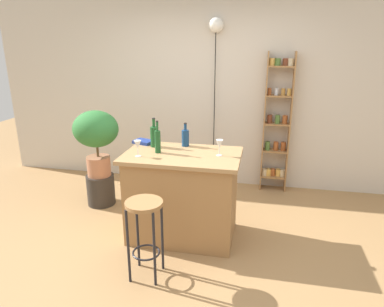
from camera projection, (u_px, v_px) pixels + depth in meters
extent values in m
plane|color=#A37A4C|center=(176.00, 250.00, 3.59)|extent=(12.00, 12.00, 0.00)
cube|color=beige|center=(209.00, 88.00, 4.98)|extent=(6.40, 0.10, 2.80)
cube|color=#9E7042|center=(183.00, 197.00, 3.73)|extent=(1.10, 0.69, 0.90)
cube|color=#A87F51|center=(182.00, 156.00, 3.59)|extent=(1.19, 0.75, 0.04)
cylinder|color=black|center=(128.00, 247.00, 3.01)|extent=(0.02, 0.02, 0.70)
cylinder|color=black|center=(154.00, 250.00, 2.97)|extent=(0.02, 0.02, 0.70)
cylinder|color=black|center=(138.00, 233.00, 3.23)|extent=(0.02, 0.02, 0.70)
cylinder|color=black|center=(162.00, 236.00, 3.19)|extent=(0.02, 0.02, 0.70)
torus|color=black|center=(146.00, 252.00, 3.13)|extent=(0.25, 0.25, 0.02)
cylinder|color=#9E7042|center=(144.00, 204.00, 2.99)|extent=(0.33, 0.33, 0.03)
cube|color=#9E7042|center=(264.00, 123.00, 4.81)|extent=(0.02, 0.17, 1.92)
cube|color=#9E7042|center=(290.00, 125.00, 4.74)|extent=(0.02, 0.17, 1.92)
cube|color=#9E7042|center=(273.00, 176.00, 5.01)|extent=(0.33, 0.17, 0.02)
cylinder|color=beige|center=(264.00, 172.00, 5.01)|extent=(0.08, 0.08, 0.10)
cylinder|color=gold|center=(268.00, 172.00, 5.00)|extent=(0.08, 0.08, 0.10)
cylinder|color=#994C23|center=(273.00, 172.00, 5.01)|extent=(0.08, 0.08, 0.10)
cylinder|color=gold|center=(278.00, 172.00, 4.99)|extent=(0.08, 0.08, 0.10)
cylinder|color=beige|center=(282.00, 173.00, 4.97)|extent=(0.08, 0.08, 0.10)
cube|color=#9E7042|center=(275.00, 151.00, 4.89)|extent=(0.33, 0.17, 0.02)
cylinder|color=#4C7033|center=(267.00, 146.00, 4.89)|extent=(0.07, 0.07, 0.12)
cylinder|color=#994C23|center=(276.00, 146.00, 4.87)|extent=(0.07, 0.07, 0.12)
cylinder|color=#994C23|center=(283.00, 146.00, 4.86)|extent=(0.07, 0.07, 0.12)
cube|color=#9E7042|center=(277.00, 124.00, 4.78)|extent=(0.33, 0.17, 0.02)
cylinder|color=brown|center=(270.00, 119.00, 4.77)|extent=(0.07, 0.07, 0.12)
cylinder|color=#4C7033|center=(278.00, 119.00, 4.75)|extent=(0.07, 0.07, 0.12)
cylinder|color=#994C23|center=(285.00, 120.00, 4.73)|extent=(0.07, 0.07, 0.12)
cube|color=#9E7042|center=(279.00, 96.00, 4.66)|extent=(0.33, 0.17, 0.02)
cylinder|color=#994C23|center=(270.00, 91.00, 4.67)|extent=(0.05, 0.05, 0.09)
cylinder|color=silver|center=(276.00, 92.00, 4.64)|extent=(0.05, 0.05, 0.09)
cylinder|color=#AD7A38|center=(283.00, 92.00, 4.63)|extent=(0.05, 0.05, 0.09)
cylinder|color=gold|center=(289.00, 92.00, 4.62)|extent=(0.05, 0.05, 0.09)
cube|color=#9E7042|center=(281.00, 66.00, 4.54)|extent=(0.33, 0.17, 0.02)
cylinder|color=gold|center=(272.00, 62.00, 4.55)|extent=(0.08, 0.08, 0.09)
cylinder|color=#4C7033|center=(278.00, 62.00, 4.54)|extent=(0.08, 0.08, 0.09)
cylinder|color=brown|center=(286.00, 62.00, 4.52)|extent=(0.08, 0.08, 0.09)
cylinder|color=beige|center=(291.00, 62.00, 4.49)|extent=(0.08, 0.08, 0.09)
cylinder|color=#2D2823|center=(101.00, 189.00, 4.55)|extent=(0.36, 0.36, 0.40)
cylinder|color=#A86B4C|center=(99.00, 166.00, 4.45)|extent=(0.29, 0.29, 0.25)
cylinder|color=brown|center=(97.00, 150.00, 4.39)|extent=(0.03, 0.03, 0.16)
ellipsoid|color=#2D7033|center=(96.00, 129.00, 4.30)|extent=(0.57, 0.51, 0.45)
cylinder|color=#194C23|center=(158.00, 142.00, 3.58)|extent=(0.06, 0.06, 0.23)
cylinder|color=#194C23|center=(157.00, 126.00, 3.53)|extent=(0.02, 0.02, 0.09)
cylinder|color=black|center=(157.00, 121.00, 3.51)|extent=(0.03, 0.03, 0.01)
cylinder|color=navy|center=(185.00, 138.00, 3.82)|extent=(0.08, 0.08, 0.18)
cylinder|color=navy|center=(185.00, 127.00, 3.78)|extent=(0.03, 0.03, 0.07)
cylinder|color=black|center=(185.00, 123.00, 3.77)|extent=(0.03, 0.03, 0.01)
cylinder|color=#194C23|center=(154.00, 137.00, 3.79)|extent=(0.08, 0.08, 0.22)
cylinder|color=#194C23|center=(154.00, 123.00, 3.74)|extent=(0.03, 0.03, 0.09)
cylinder|color=black|center=(154.00, 119.00, 3.72)|extent=(0.03, 0.03, 0.01)
cylinder|color=silver|center=(138.00, 156.00, 3.50)|extent=(0.06, 0.06, 0.00)
cylinder|color=silver|center=(138.00, 152.00, 3.49)|extent=(0.01, 0.01, 0.08)
cone|color=silver|center=(138.00, 145.00, 3.46)|extent=(0.07, 0.07, 0.08)
cylinder|color=silver|center=(219.00, 155.00, 3.52)|extent=(0.06, 0.06, 0.00)
cylinder|color=silver|center=(219.00, 152.00, 3.51)|extent=(0.01, 0.01, 0.08)
cone|color=silver|center=(219.00, 144.00, 3.48)|extent=(0.07, 0.07, 0.08)
cube|color=navy|center=(143.00, 142.00, 3.94)|extent=(0.24, 0.21, 0.03)
cylinder|color=black|center=(214.00, 109.00, 4.94)|extent=(0.01, 0.01, 2.24)
sphere|color=white|center=(216.00, 25.00, 4.59)|extent=(0.20, 0.20, 0.20)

